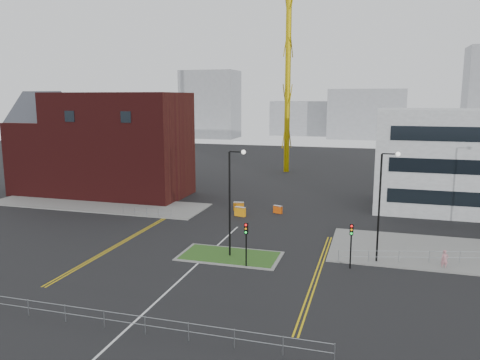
{
  "coord_description": "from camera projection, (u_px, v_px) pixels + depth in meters",
  "views": [
    {
      "loc": [
        13.49,
        -28.32,
        13.38
      ],
      "look_at": [
        0.26,
        17.08,
        5.0
      ],
      "focal_mm": 35.0,
      "sensor_mm": 36.0,
      "label": 1
    }
  ],
  "objects": [
    {
      "name": "yellow_right_a",
      "position": [
        315.0,
        274.0,
        35.88
      ],
      "size": [
        0.12,
        20.0,
        0.01
      ],
      "primitive_type": "cube",
      "color": "gold",
      "rests_on": "ground"
    },
    {
      "name": "barrier_left",
      "position": [
        239.0,
        206.0,
        55.94
      ],
      "size": [
        1.28,
        0.6,
        1.04
      ],
      "color": "#CA6B0B",
      "rests_on": "ground"
    },
    {
      "name": "centre_line",
      "position": [
        180.0,
        280.0,
        34.72
      ],
      "size": [
        0.15,
        30.0,
        0.01
      ],
      "primitive_type": "cube",
      "color": "silver",
      "rests_on": "ground"
    },
    {
      "name": "barrier_right",
      "position": [
        240.0,
        211.0,
        53.26
      ],
      "size": [
        1.34,
        0.72,
        1.08
      ],
      "color": "orange",
      "rests_on": "ground"
    },
    {
      "name": "railing_front",
      "position": [
        124.0,
        318.0,
        27.02
      ],
      "size": [
        24.05,
        0.05,
        1.1
      ],
      "color": "gray",
      "rests_on": "ground"
    },
    {
      "name": "skyline_d",
      "position": [
        314.0,
        118.0,
        166.33
      ],
      "size": [
        30.0,
        12.0,
        12.0
      ],
      "primitive_type": "cube",
      "color": "gray",
      "rests_on": "ground"
    },
    {
      "name": "traffic_light_right",
      "position": [
        351.0,
        237.0,
        36.62
      ],
      "size": [
        0.28,
        0.33,
        3.65
      ],
      "color": "black",
      "rests_on": "ground"
    },
    {
      "name": "barrier_mid",
      "position": [
        278.0,
        209.0,
        54.64
      ],
      "size": [
        1.13,
        0.71,
        0.9
      ],
      "color": "#ED550D",
      "rests_on": "ground"
    },
    {
      "name": "skyline_a",
      "position": [
        210.0,
        105.0,
        155.36
      ],
      "size": [
        18.0,
        12.0,
        22.0
      ],
      "primitive_type": "cube",
      "color": "gray",
      "rests_on": "ground"
    },
    {
      "name": "streetlamp_island",
      "position": [
        232.0,
        195.0,
        38.83
      ],
      "size": [
        1.46,
        0.36,
        9.18
      ],
      "color": "black",
      "rests_on": "ground"
    },
    {
      "name": "streetlamp_right_near",
      "position": [
        382.0,
        198.0,
        37.42
      ],
      "size": [
        1.46,
        0.36,
        9.18
      ],
      "color": "black",
      "rests_on": "ground"
    },
    {
      "name": "pedestrian",
      "position": [
        445.0,
        260.0,
        36.84
      ],
      "size": [
        0.61,
        0.44,
        1.54
      ],
      "primitive_type": "imported",
      "rotation": [
        0.0,
        0.0,
        0.13
      ],
      "color": "#C68088",
      "rests_on": "ground"
    },
    {
      "name": "yellow_left_b",
      "position": [
        129.0,
        239.0,
        44.67
      ],
      "size": [
        0.12,
        24.0,
        0.01
      ],
      "primitive_type": "cube",
      "color": "gold",
      "rests_on": "ground"
    },
    {
      "name": "railing_left",
      "position": [
        147.0,
        211.0,
        52.74
      ],
      "size": [
        6.05,
        0.05,
        1.1
      ],
      "color": "gray",
      "rests_on": "ground"
    },
    {
      "name": "skyline_b",
      "position": [
        366.0,
        114.0,
        151.56
      ],
      "size": [
        24.0,
        12.0,
        16.0
      ],
      "primitive_type": "cube",
      "color": "gray",
      "rests_on": "ground"
    },
    {
      "name": "grass_island",
      "position": [
        230.0,
        256.0,
        39.83
      ],
      "size": [
        8.0,
        4.0,
        0.12
      ],
      "primitive_type": "cube",
      "color": "#25551C",
      "rests_on": "ground"
    },
    {
      "name": "pavement_right",
      "position": [
        474.0,
        255.0,
        39.99
      ],
      "size": [
        24.0,
        10.0,
        0.12
      ],
      "primitive_type": "cube",
      "color": "slate",
      "rests_on": "ground"
    },
    {
      "name": "brick_building",
      "position": [
        101.0,
        145.0,
        64.43
      ],
      "size": [
        24.2,
        10.07,
        14.24
      ],
      "color": "#401010",
      "rests_on": "ground"
    },
    {
      "name": "yellow_right_b",
      "position": [
        319.0,
        274.0,
        35.8
      ],
      "size": [
        0.12,
        20.0,
        0.01
      ],
      "primitive_type": "cube",
      "color": "gold",
      "rests_on": "ground"
    },
    {
      "name": "yellow_left_a",
      "position": [
        127.0,
        239.0,
        44.76
      ],
      "size": [
        0.12,
        24.0,
        0.01
      ],
      "primitive_type": "cube",
      "color": "gold",
      "rests_on": "ground"
    },
    {
      "name": "island_kerb",
      "position": [
        230.0,
        256.0,
        39.83
      ],
      "size": [
        8.6,
        4.6,
        0.08
      ],
      "primitive_type": "cube",
      "color": "slate",
      "rests_on": "ground"
    },
    {
      "name": "traffic_light_island",
      "position": [
        246.0,
        236.0,
        36.93
      ],
      "size": [
        0.28,
        0.33,
        3.65
      ],
      "color": "black",
      "rests_on": "ground"
    },
    {
      "name": "pavement_left",
      "position": [
        97.0,
        204.0,
        59.12
      ],
      "size": [
        28.0,
        8.0,
        0.12
      ],
      "primitive_type": "cube",
      "color": "slate",
      "rests_on": "ground"
    },
    {
      "name": "tower_crane",
      "position": [
        321.0,
        4.0,
        79.36
      ],
      "size": [
        52.8,
        6.71,
        42.31
      ],
      "color": "#B99D0A",
      "rests_on": "ground"
    },
    {
      "name": "ground",
      "position": [
        169.0,
        291.0,
        32.83
      ],
      "size": [
        200.0,
        200.0,
        0.0
      ],
      "primitive_type": "plane",
      "color": "black",
      "rests_on": "ground"
    },
    {
      "name": "railing_right",
      "position": [
        460.0,
        255.0,
        37.91
      ],
      "size": [
        19.05,
        5.05,
        1.1
      ],
      "color": "gray",
      "rests_on": "ground"
    }
  ]
}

